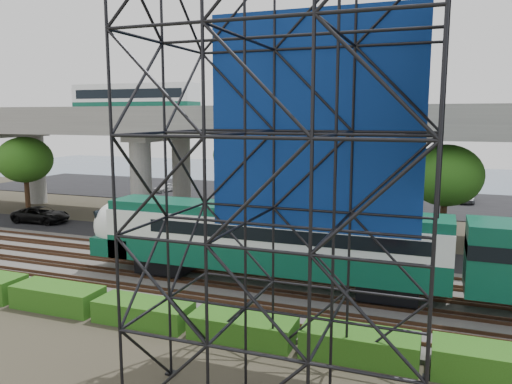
% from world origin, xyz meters
% --- Properties ---
extents(ground, '(140.00, 140.00, 0.00)m').
position_xyz_m(ground, '(0.00, 0.00, 0.00)').
color(ground, '#474233').
rests_on(ground, ground).
extents(ballast_bed, '(90.00, 12.00, 0.20)m').
position_xyz_m(ballast_bed, '(0.00, 2.00, 0.10)').
color(ballast_bed, slate).
rests_on(ballast_bed, ground).
extents(service_road, '(90.00, 5.00, 0.08)m').
position_xyz_m(service_road, '(0.00, 10.50, 0.04)').
color(service_road, black).
rests_on(service_road, ground).
extents(parking_lot, '(90.00, 18.00, 0.08)m').
position_xyz_m(parking_lot, '(0.00, 34.00, 0.04)').
color(parking_lot, black).
rests_on(parking_lot, ground).
extents(harbor_water, '(140.00, 40.00, 0.03)m').
position_xyz_m(harbor_water, '(0.00, 56.00, 0.01)').
color(harbor_water, slate).
rests_on(harbor_water, ground).
extents(rail_tracks, '(90.00, 9.52, 0.16)m').
position_xyz_m(rail_tracks, '(0.00, 2.00, 0.28)').
color(rail_tracks, '#472D1E').
rests_on(rail_tracks, ballast_bed).
extents(commuter_train, '(29.30, 3.06, 4.30)m').
position_xyz_m(commuter_train, '(7.10, 2.00, 2.88)').
color(commuter_train, black).
rests_on(commuter_train, rail_tracks).
extents(overpass, '(80.00, 12.00, 12.40)m').
position_xyz_m(overpass, '(-0.93, 16.00, 8.21)').
color(overpass, '#9E9B93').
rests_on(overpass, ground).
extents(scaffold_tower, '(9.36, 6.36, 15.00)m').
position_xyz_m(scaffold_tower, '(9.11, -7.98, 7.47)').
color(scaffold_tower, black).
rests_on(scaffold_tower, ground).
extents(hedge_strip, '(34.60, 1.80, 1.20)m').
position_xyz_m(hedge_strip, '(1.01, -4.30, 0.56)').
color(hedge_strip, '#275513').
rests_on(hedge_strip, ground).
extents(trees, '(40.94, 16.94, 7.69)m').
position_xyz_m(trees, '(-4.67, 16.17, 5.57)').
color(trees, '#382314').
rests_on(trees, ground).
extents(suv, '(5.30, 2.74, 1.43)m').
position_xyz_m(suv, '(-19.71, 11.15, 0.79)').
color(suv, black).
rests_on(suv, service_road).
extents(parked_cars, '(37.33, 9.48, 1.31)m').
position_xyz_m(parked_cars, '(2.37, 33.94, 0.69)').
color(parked_cars, silver).
rests_on(parked_cars, parking_lot).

